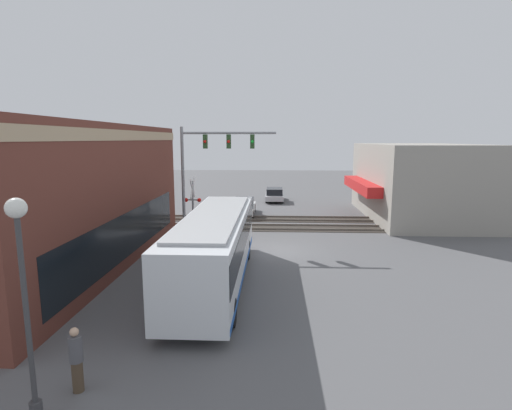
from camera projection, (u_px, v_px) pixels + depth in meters
name	position (u px, v px, depth m)	size (l,w,h in m)	color
ground_plane	(278.00, 251.00, 23.09)	(120.00, 120.00, 0.00)	#565659
brick_building	(37.00, 196.00, 19.97)	(18.71, 9.28, 7.11)	brown
shop_building	(417.00, 181.00, 32.52)	(13.44, 9.06, 5.98)	gray
city_bus	(215.00, 245.00, 17.60)	(11.86, 2.59, 3.19)	silver
traffic_signal_gantry	(209.00, 157.00, 25.99)	(0.42, 6.22, 7.17)	gray
crossing_signal	(193.00, 200.00, 27.07)	(1.41, 1.18, 3.81)	gray
streetlamp	(24.00, 293.00, 8.63)	(0.44, 0.44, 5.18)	#38383A
rail_track_near	(277.00, 227.00, 29.00)	(2.60, 60.00, 0.15)	#332D28
rail_track_far	(277.00, 219.00, 32.15)	(2.60, 60.00, 0.15)	#332D28
parked_car_white	(244.00, 207.00, 33.92)	(4.68, 1.82, 1.42)	silver
parked_car_silver	(274.00, 195.00, 41.42)	(4.47, 1.82, 1.37)	#B7B7BC
pedestrian_by_lamp	(76.00, 359.00, 10.09)	(0.34, 0.34, 1.73)	#473828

